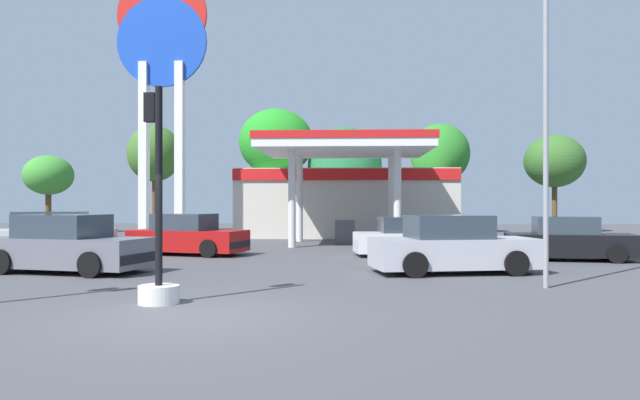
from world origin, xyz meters
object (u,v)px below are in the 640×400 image
car_4 (569,240)px  tree_3 (345,166)px  tree_2 (276,142)px  car_0 (409,238)px  station_pole_sign (162,66)px  traffic_signal_0 (158,250)px  car_1 (453,247)px  tree_0 (48,176)px  corner_streetlamp (548,86)px  car_2 (67,246)px  tree_1 (154,154)px  tree_5 (555,161)px  car_5 (47,236)px  tree_4 (440,154)px  car_3 (188,236)px

car_4 → tree_3: (-7.70, 18.25, 3.53)m
tree_2 → car_0: bearing=-67.8°
station_pole_sign → traffic_signal_0: 20.51m
station_pole_sign → car_1: size_ratio=2.81×
tree_0 → tree_3: 18.27m
car_4 → tree_0: (-25.86, 16.29, 2.88)m
car_4 → corner_streetlamp: corner_streetlamp is taller
car_2 → tree_1: size_ratio=0.70×
traffic_signal_0 → tree_5: size_ratio=0.68×
car_4 → car_5: 18.04m
car_4 → traffic_signal_0: 14.52m
car_4 → tree_1: bearing=137.6°
station_pole_sign → car_5: (-1.53, -8.50, -7.83)m
tree_3 → station_pole_sign: bearing=-133.0°
car_2 → car_5: (-2.87, 4.66, 0.00)m
car_4 → car_1: bearing=-138.4°
tree_2 → tree_4: bearing=-4.5°
tree_5 → corner_streetlamp: (-8.37, -26.05, 0.07)m
car_1 → corner_streetlamp: 5.20m
tree_3 → tree_5: bearing=3.1°
car_0 → car_5: (-12.84, -1.04, 0.09)m
car_3 → tree_0: (-12.54, 14.79, 2.86)m
station_pole_sign → tree_3: size_ratio=1.99×
tree_1 → car_5: bearing=-84.2°
traffic_signal_0 → tree_2: size_ratio=0.54×
traffic_signal_0 → tree_0: size_ratio=0.88×
tree_2 → traffic_signal_0: bearing=-87.9°
car_3 → traffic_signal_0: size_ratio=1.08×
tree_0 → tree_1: 6.45m
tree_1 → car_2: bearing=-78.2°
car_2 → tree_5: bearing=48.4°
tree_4 → traffic_signal_0: bearing=-108.8°
car_2 → tree_1: (-4.68, 22.48, 4.28)m
car_3 → tree_3: bearing=71.5°
car_0 → car_4: 5.36m
car_2 → tree_0: (-10.70, 20.64, 2.82)m
car_2 → tree_4: size_ratio=0.71×
car_1 → tree_0: (-21.38, 20.27, 2.82)m
tree_1 → tree_2: (7.81, -0.04, 0.69)m
tree_5 → tree_2: bearing=-177.1°
car_1 → car_2: 10.68m
car_0 → traffic_signal_0: (-5.81, -10.81, 0.40)m
car_5 → tree_1: bearing=95.8°
car_2 → tree_2: (3.13, 22.44, 4.97)m
tree_0 → station_pole_sign: bearing=-38.7°
car_3 → traffic_signal_0: (2.31, -10.96, 0.35)m
car_1 → tree_4: tree_4 is taller
car_2 → car_4: 15.77m
car_5 → corner_streetlamp: corner_streetlamp is taller
tree_1 → tree_2: size_ratio=0.87×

